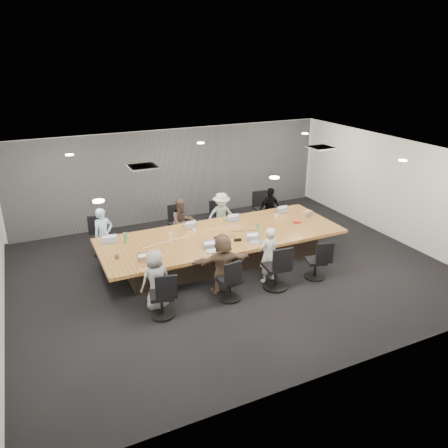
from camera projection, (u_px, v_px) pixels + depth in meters
name	position (u px, v px, depth m)	size (l,w,h in m)	color
floor	(231.00, 270.00, 10.61)	(10.00, 8.00, 0.00)	black
ceiling	(232.00, 156.00, 9.58)	(10.00, 8.00, 0.00)	white
wall_back	(175.00, 174.00, 13.46)	(10.00, 2.80, 0.00)	silver
wall_front	(345.00, 298.00, 6.73)	(10.00, 2.80, 0.00)	silver
wall_right	(394.00, 189.00, 12.07)	(8.00, 2.80, 0.00)	silver
curtain	(175.00, 175.00, 13.39)	(9.80, 0.04, 2.80)	#515255
conference_table	(222.00, 247.00, 10.89)	(6.00, 2.20, 0.74)	#2C211B
chair_0	(102.00, 240.00, 11.28)	(0.53, 0.53, 0.79)	black
chair_1	(178.00, 227.00, 12.10)	(0.54, 0.54, 0.79)	black
chair_2	(216.00, 221.00, 12.56)	(0.51, 0.51, 0.76)	black
chair_3	(263.00, 212.00, 13.15)	(0.58, 0.58, 0.86)	black
chair_4	(162.00, 299.00, 8.62)	(0.53, 0.53, 0.79)	black
chair_5	(230.00, 284.00, 9.22)	(0.51, 0.51, 0.75)	black
chair_6	(276.00, 270.00, 9.65)	(0.59, 0.59, 0.88)	black
chair_7	(316.00, 264.00, 10.10)	(0.49, 0.49, 0.73)	black
person_0	(104.00, 235.00, 10.88)	(0.50, 0.33, 1.37)	#A6CEE2
laptop_0	(108.00, 240.00, 10.39)	(0.35, 0.24, 0.02)	#B2B2B7
person_1	(182.00, 222.00, 11.70)	(0.65, 0.51, 1.34)	#45352E
laptop_1	(189.00, 227.00, 11.21)	(0.30, 0.20, 0.02)	#B2B2B7
person_2	(221.00, 216.00, 12.16)	(0.86, 0.50, 1.33)	#97AE9C
laptop_2	(230.00, 220.00, 11.67)	(0.31, 0.21, 0.02)	#B2B2B7
person_3	(269.00, 209.00, 12.78)	(0.75, 0.31, 1.28)	black
laptop_3	(280.00, 211.00, 12.28)	(0.31, 0.22, 0.02)	#B2B2B7
person_4	(156.00, 280.00, 8.82)	(0.63, 0.41, 1.29)	gray
laptop_4	(148.00, 264.00, 9.25)	(0.31, 0.21, 0.02)	#8C6647
person_5	(223.00, 264.00, 9.40)	(1.27, 0.40, 1.37)	brown
laptop_5	(213.00, 251.00, 9.84)	(0.29, 0.20, 0.02)	#B2B2B7
person_6	(268.00, 255.00, 9.86)	(0.48, 0.32, 1.32)	silver
laptop_6	(257.00, 242.00, 10.29)	(0.31, 0.21, 0.02)	#B2B2B7
bottle_green_left	(125.00, 238.00, 10.21)	(0.08, 0.08, 0.27)	#488D4B
bottle_green_right	(258.00, 229.00, 10.77)	(0.07, 0.07, 0.26)	#488D4B
bottle_clear	(171.00, 238.00, 10.28)	(0.07, 0.07, 0.23)	silver
cup_white_far	(194.00, 231.00, 10.81)	(0.08, 0.08, 0.11)	white
cup_white_near	(276.00, 216.00, 11.78)	(0.09, 0.09, 0.11)	white
mug_brown	(117.00, 257.00, 9.48)	(0.08, 0.08, 0.10)	brown
mic_left	(207.00, 242.00, 10.29)	(0.14, 0.10, 0.03)	black
mic_right	(218.00, 237.00, 10.54)	(0.16, 0.11, 0.03)	black
stapler	(238.00, 240.00, 10.36)	(0.17, 0.04, 0.07)	black
canvas_bag	(307.00, 214.00, 11.92)	(0.27, 0.17, 0.14)	#A08266
snack_packet	(297.00, 222.00, 11.48)	(0.17, 0.11, 0.04)	red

